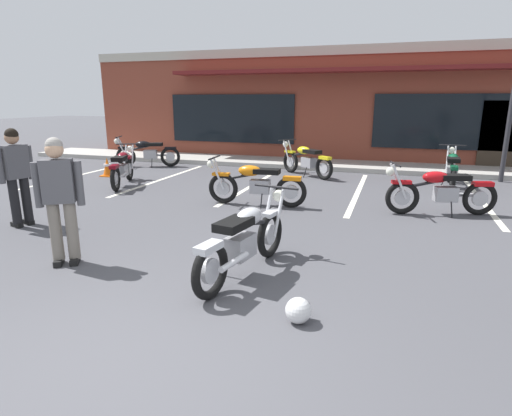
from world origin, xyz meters
TOP-DOWN VIEW (x-y plane):
  - ground_plane at (0.00, 3.62)m, footprint 80.00×80.00m
  - sidewalk_kerb at (0.00, 11.18)m, footprint 22.00×1.80m
  - brick_storefront_building at (0.00, 15.22)m, footprint 18.29×7.22m
  - painted_stall_lines at (-0.00, 7.58)m, footprint 13.26×4.80m
  - motorcycle_foreground_classic at (0.40, 2.19)m, footprint 0.76×2.10m
  - motorcycle_red_sportbike at (-0.60, 5.60)m, footprint 2.11×0.66m
  - motorcycle_silver_naked at (3.45, 8.88)m, footprint 0.66×2.11m
  - motorcycle_blue_standard at (2.95, 6.02)m, footprint 2.06×0.93m
  - motorcycle_green_cafe_racer at (-0.31, 9.32)m, footprint 1.79×1.49m
  - motorcycle_orange_scrambler at (-4.44, 6.51)m, footprint 1.09×2.00m
  - motorcycle_cream_vintage at (-5.56, 9.39)m, footprint 2.03×1.01m
  - person_in_black_shirt at (-3.95, 2.95)m, footprint 0.34×0.61m
  - person_in_shorts_foreground at (-1.99, 1.79)m, footprint 0.56×0.42m
  - helmet_on_pavement at (1.30, 1.25)m, footprint 0.26×0.26m
  - traffic_cone at (-5.67, 7.51)m, footprint 0.34×0.34m

SIDE VIEW (x-z plane):
  - ground_plane at x=0.00m, z-range 0.00..0.00m
  - painted_stall_lines at x=0.00m, z-range 0.00..0.01m
  - sidewalk_kerb at x=0.00m, z-range 0.00..0.14m
  - helmet_on_pavement at x=1.30m, z-range 0.00..0.26m
  - traffic_cone at x=-5.67m, z-range -0.01..0.52m
  - motorcycle_foreground_classic at x=0.40m, z-range -0.03..0.95m
  - motorcycle_red_sportbike at x=-0.60m, z-range -0.03..0.95m
  - motorcycle_silver_naked at x=3.45m, z-range -0.03..0.95m
  - motorcycle_blue_standard at x=2.95m, z-range -0.03..0.95m
  - motorcycle_green_cafe_racer at x=-0.31m, z-range -0.03..0.95m
  - motorcycle_orange_scrambler at x=-4.44m, z-range -0.03..0.95m
  - motorcycle_cream_vintage at x=-5.56m, z-range -0.03..0.95m
  - person_in_black_shirt at x=-3.95m, z-range 0.11..1.79m
  - person_in_shorts_foreground at x=-1.99m, z-range 0.11..1.79m
  - brick_storefront_building at x=0.00m, z-range 0.00..3.82m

